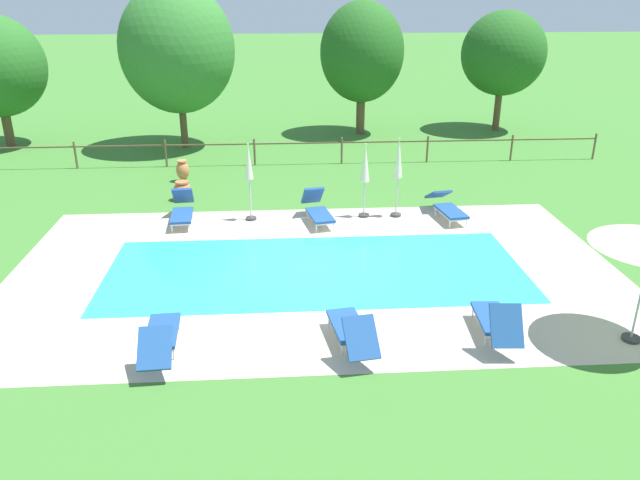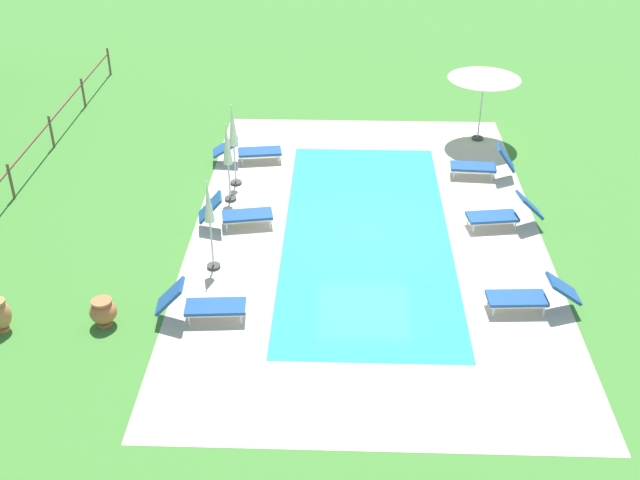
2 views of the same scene
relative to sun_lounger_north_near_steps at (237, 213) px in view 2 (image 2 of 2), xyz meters
name	(u,v)px [view 2 (image 2 of 2)]	position (x,y,z in m)	size (l,w,h in m)	color
ground_plane	(366,234)	(-0.27, -3.36, -0.39)	(160.00, 160.00, 0.00)	#3D752D
pool_deck_paving	(366,233)	(-0.27, -3.36, -0.38)	(14.98, 8.94, 0.01)	beige
swimming_pool_water	(366,233)	(-0.27, -3.36, -0.38)	(10.27, 4.23, 0.01)	#2DB7C6
pool_coping_rim	(366,233)	(-0.27, -3.36, -0.38)	(10.75, 4.71, 0.01)	beige
sun_lounger_north_near_steps	(237,213)	(0.00, 0.00, 0.00)	(0.93, 1.98, 0.95)	navy
sun_lounger_north_mid	(503,214)	(0.21, -6.90, -0.01)	(0.87, 2.00, 0.91)	navy
sun_lounger_north_far	(202,304)	(-4.01, 0.24, 0.00)	(0.73, 1.95, 0.94)	navy
sun_lounger_north_end	(530,296)	(-3.45, -6.88, -0.02)	(0.71, 2.04, 0.83)	navy
sun_lounger_south_near_corner	(250,151)	(3.92, 0.09, -0.03)	(0.90, 2.12, 0.75)	navy
sun_lounger_south_mid	(483,164)	(3.11, -6.78, 0.01)	(0.73, 1.86, 1.02)	navy
patio_umbrella_open_foreground	(485,73)	(5.80, -7.04, 1.81)	(2.25, 2.25, 2.43)	#383838
patio_umbrella_closed_row_west	(209,212)	(-1.99, 0.32, 1.15)	(0.32, 0.32, 2.34)	#383838
patio_umbrella_closed_row_mid_west	(233,132)	(2.41, 0.33, 1.24)	(0.32, 0.32, 2.43)	#383838
patio_umbrella_closed_row_mid_east	(227,151)	(1.43, 0.36, 1.11)	(0.32, 0.32, 2.27)	#383838
terracotta_urn_near_fence	(0,315)	(-4.57, 4.43, 0.03)	(0.46, 0.46, 0.77)	#C67547
terracotta_urn_by_tree	(103,312)	(-4.29, 2.32, -0.04)	(0.58, 0.58, 0.63)	#B7663D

